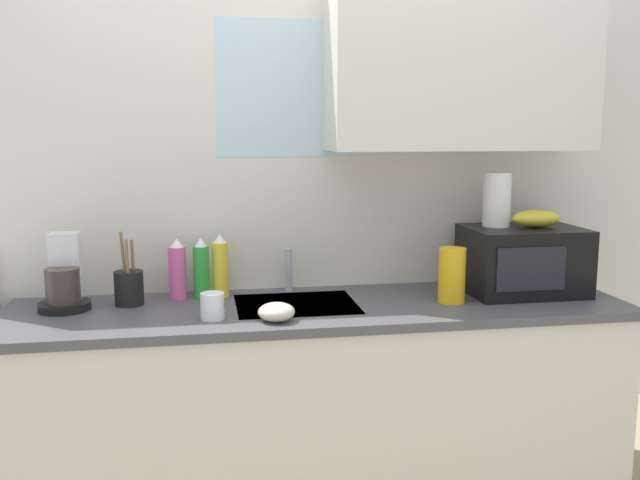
{
  "coord_description": "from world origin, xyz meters",
  "views": [
    {
      "loc": [
        -0.44,
        -2.53,
        1.57
      ],
      "look_at": [
        0.0,
        0.0,
        1.15
      ],
      "focal_mm": 38.72,
      "sensor_mm": 36.0,
      "label": 1
    }
  ],
  "objects": [
    {
      "name": "microwave",
      "position": [
        0.85,
        0.05,
        1.04
      ],
      "size": [
        0.46,
        0.35,
        0.27
      ],
      "color": "black",
      "rests_on": "counter_unit"
    },
    {
      "name": "counter_unit",
      "position": [
        -0.0,
        0.0,
        0.46
      ],
      "size": [
        2.37,
        0.63,
        0.9
      ],
      "color": "silver",
      "rests_on": "ground"
    },
    {
      "name": "kitchen_wall_assembly",
      "position": [
        0.12,
        0.31,
        1.37
      ],
      "size": [
        3.14,
        0.42,
        2.5
      ],
      "color": "silver",
      "rests_on": "ground"
    },
    {
      "name": "banana_bunch",
      "position": [
        0.9,
        0.05,
        1.2
      ],
      "size": [
        0.2,
        0.11,
        0.07
      ],
      "primitive_type": "ellipsoid",
      "color": "gold",
      "rests_on": "microwave"
    },
    {
      "name": "paper_towel_roll",
      "position": [
        0.75,
        0.1,
        1.28
      ],
      "size": [
        0.11,
        0.11,
        0.22
      ],
      "primitive_type": "cylinder",
      "color": "white",
      "rests_on": "microwave"
    },
    {
      "name": "dish_soap_bottle_green",
      "position": [
        -0.45,
        0.19,
        1.01
      ],
      "size": [
        0.06,
        0.06,
        0.24
      ],
      "color": "green",
      "rests_on": "counter_unit"
    },
    {
      "name": "small_bowl",
      "position": [
        -0.19,
        -0.2,
        0.93
      ],
      "size": [
        0.13,
        0.13,
        0.06
      ],
      "primitive_type": "ellipsoid",
      "color": "beige",
      "rests_on": "counter_unit"
    },
    {
      "name": "sink_faucet",
      "position": [
        -0.09,
        0.24,
        0.99
      ],
      "size": [
        0.03,
        0.03,
        0.18
      ],
      "primitive_type": "cylinder",
      "color": "#B2B5BA",
      "rests_on": "counter_unit"
    },
    {
      "name": "mug_white",
      "position": [
        -0.41,
        -0.14,
        0.95
      ],
      "size": [
        0.08,
        0.08,
        0.09
      ],
      "primitive_type": "cylinder",
      "color": "white",
      "rests_on": "counter_unit"
    },
    {
      "name": "dish_soap_bottle_yellow",
      "position": [
        -0.37,
        0.2,
        1.02
      ],
      "size": [
        0.06,
        0.06,
        0.25
      ],
      "color": "yellow",
      "rests_on": "counter_unit"
    },
    {
      "name": "cereal_canister",
      "position": [
        0.51,
        -0.05,
        1.01
      ],
      "size": [
        0.1,
        0.1,
        0.21
      ],
      "primitive_type": "cylinder",
      "color": "gold",
      "rests_on": "counter_unit"
    },
    {
      "name": "dish_soap_bottle_pink",
      "position": [
        -0.54,
        0.18,
        1.01
      ],
      "size": [
        0.07,
        0.07,
        0.24
      ],
      "color": "#E55999",
      "rests_on": "counter_unit"
    },
    {
      "name": "utensil_crock",
      "position": [
        -0.72,
        0.12,
        0.97
      ],
      "size": [
        0.11,
        0.11,
        0.28
      ],
      "color": "black",
      "rests_on": "counter_unit"
    },
    {
      "name": "coffee_maker",
      "position": [
        -0.95,
        0.11,
        1.0
      ],
      "size": [
        0.19,
        0.21,
        0.28
      ],
      "color": "black",
      "rests_on": "counter_unit"
    }
  ]
}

